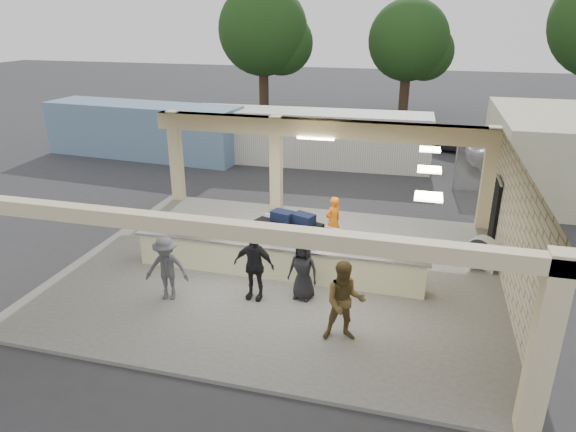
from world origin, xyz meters
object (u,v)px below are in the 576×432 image
(luggage_cart, at_px, (288,235))
(passenger_a, at_px, (345,302))
(baggage_handler, at_px, (333,221))
(baggage_counter, at_px, (276,261))
(car_dark, at_px, (463,141))
(car_white_a, at_px, (517,155))
(container_white, at_px, (308,137))
(drum_fan, at_px, (482,252))
(passenger_d, at_px, (303,270))
(container_blue, at_px, (144,130))
(passenger_b, at_px, (254,266))
(car_white_b, at_px, (573,159))
(passenger_c, at_px, (167,269))

(luggage_cart, distance_m, passenger_a, 4.08)
(baggage_handler, height_order, passenger_a, passenger_a)
(baggage_counter, relative_size, luggage_cart, 2.76)
(car_dark, bearing_deg, car_white_a, -116.82)
(baggage_counter, bearing_deg, container_white, 98.79)
(drum_fan, height_order, passenger_d, passenger_d)
(car_dark, xyz_separation_m, container_blue, (-15.99, -4.89, 0.69))
(baggage_counter, relative_size, passenger_b, 4.51)
(car_white_a, bearing_deg, luggage_cart, 140.90)
(baggage_counter, relative_size, car_white_a, 1.84)
(baggage_handler, xyz_separation_m, car_dark, (4.54, 13.65, -0.26))
(passenger_b, distance_m, container_white, 13.35)
(passenger_a, height_order, car_white_b, passenger_a)
(passenger_b, height_order, passenger_d, passenger_b)
(luggage_cart, relative_size, baggage_handler, 1.84)
(luggage_cart, relative_size, passenger_c, 1.76)
(passenger_c, relative_size, passenger_d, 1.06)
(passenger_c, distance_m, car_white_a, 18.59)
(luggage_cart, bearing_deg, drum_fan, 24.81)
(baggage_handler, distance_m, container_blue, 14.43)
(car_white_b, bearing_deg, baggage_counter, 149.28)
(passenger_c, xyz_separation_m, car_dark, (8.00, 17.92, -0.30))
(passenger_d, xyz_separation_m, car_white_a, (7.02, 14.56, -0.26))
(container_blue, bearing_deg, baggage_counter, -43.04)
(car_white_a, bearing_deg, passenger_c, 139.29)
(container_white, bearing_deg, passenger_a, -75.94)
(passenger_c, height_order, container_blue, container_blue)
(car_white_b, height_order, car_dark, car_white_b)
(baggage_counter, xyz_separation_m, drum_fan, (5.50, 1.91, 0.05))
(baggage_handler, xyz_separation_m, container_blue, (-11.46, 8.76, 0.43))
(car_white_a, xyz_separation_m, container_blue, (-18.32, -2.43, 0.70))
(baggage_handler, bearing_deg, car_white_b, 177.62)
(baggage_counter, xyz_separation_m, luggage_cart, (0.08, 1.02, 0.34))
(luggage_cart, height_order, passenger_b, passenger_b)
(drum_fan, relative_size, passenger_c, 0.60)
(passenger_b, xyz_separation_m, passenger_c, (-2.10, -0.60, -0.06))
(passenger_c, distance_m, car_dark, 19.63)
(baggage_handler, xyz_separation_m, container_white, (-2.99, 9.57, 0.37))
(passenger_c, distance_m, container_blue, 15.29)
(baggage_handler, xyz_separation_m, passenger_a, (1.13, -4.86, 0.14))
(passenger_b, xyz_separation_m, container_blue, (-10.10, 12.43, 0.33))
(passenger_d, xyz_separation_m, container_blue, (-11.30, 12.12, 0.44))
(passenger_c, height_order, car_white_b, passenger_c)
(baggage_counter, relative_size, container_white, 0.70)
(drum_fan, distance_m, passenger_c, 8.68)
(passenger_b, distance_m, car_white_b, 17.80)
(passenger_a, xyz_separation_m, container_white, (-4.12, 14.44, 0.23))
(luggage_cart, height_order, car_dark, luggage_cart)
(passenger_b, relative_size, car_dark, 0.47)
(car_white_a, bearing_deg, container_blue, 90.59)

